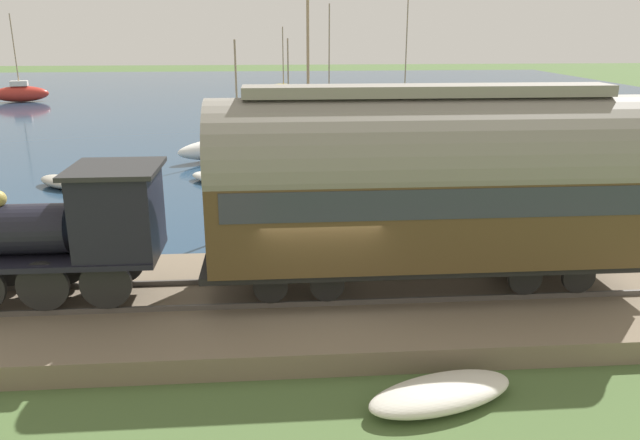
# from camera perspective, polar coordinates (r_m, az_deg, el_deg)

# --- Properties ---
(ground_plane) EXTENTS (200.00, 200.00, 0.00)m
(ground_plane) POSITION_cam_1_polar(r_m,az_deg,el_deg) (14.41, -0.13, -9.13)
(ground_plane) COLOR #476033
(harbor_water) EXTENTS (80.00, 80.00, 0.01)m
(harbor_water) POSITION_cam_1_polar(r_m,az_deg,el_deg) (56.84, -3.57, 10.77)
(harbor_water) COLOR navy
(harbor_water) RESTS_ON ground
(rail_embankment) EXTENTS (5.75, 56.00, 0.62)m
(rail_embankment) POSITION_cam_1_polar(r_m,az_deg,el_deg) (14.68, -0.26, -7.53)
(rail_embankment) COLOR #756651
(rail_embankment) RESTS_ON ground
(steam_locomotive) EXTENTS (2.03, 5.33, 3.38)m
(steam_locomotive) POSITION_cam_1_polar(r_m,az_deg,el_deg) (14.62, -22.16, -0.49)
(steam_locomotive) COLOR black
(steam_locomotive) RESTS_ON rail_embankment
(passenger_coach) EXTENTS (2.62, 9.94, 4.61)m
(passenger_coach) POSITION_cam_1_polar(r_m,az_deg,el_deg) (14.11, 9.52, 3.46)
(passenger_coach) COLOR black
(passenger_coach) RESTS_ON rail_embankment
(sailboat_teal) EXTENTS (2.08, 3.74, 8.04)m
(sailboat_teal) POSITION_cam_1_polar(r_m,az_deg,el_deg) (49.19, 0.82, 10.56)
(sailboat_teal) COLOR #1E707A
(sailboat_teal) RESTS_ON harbor_water
(sailboat_blue) EXTENTS (4.54, 5.83, 5.68)m
(sailboat_blue) POSITION_cam_1_polar(r_m,az_deg,el_deg) (42.48, -2.88, 9.60)
(sailboat_blue) COLOR #335199
(sailboat_blue) RESTS_ON harbor_water
(sailboat_navy) EXTENTS (2.28, 3.72, 9.52)m
(sailboat_navy) POSITION_cam_1_polar(r_m,az_deg,el_deg) (22.77, -1.04, 3.13)
(sailboat_navy) COLOR #192347
(sailboat_navy) RESTS_ON harbor_water
(sailboat_white) EXTENTS (4.15, 6.27, 5.81)m
(sailboat_white) POSITION_cam_1_polar(r_m,az_deg,el_deg) (32.02, -7.46, 6.78)
(sailboat_white) COLOR white
(sailboat_white) RESTS_ON harbor_water
(sailboat_green) EXTENTS (2.45, 4.94, 9.97)m
(sailboat_green) POSITION_cam_1_polar(r_m,az_deg,el_deg) (53.34, 7.72, 11.09)
(sailboat_green) COLOR #236B42
(sailboat_green) RESTS_ON harbor_water
(sailboat_yellow) EXTENTS (3.11, 4.81, 6.40)m
(sailboat_yellow) POSITION_cam_1_polar(r_m,az_deg,el_deg) (58.59, -3.35, 11.67)
(sailboat_yellow) COLOR gold
(sailboat_yellow) RESTS_ON harbor_water
(sailboat_red) EXTENTS (2.30, 4.88, 7.49)m
(sailboat_red) POSITION_cam_1_polar(r_m,az_deg,el_deg) (62.33, -25.71, 10.41)
(sailboat_red) COLOR #B72D23
(sailboat_red) RESTS_ON harbor_water
(rowboat_near_shore) EXTENTS (2.39, 2.58, 0.49)m
(rowboat_near_shore) POSITION_cam_1_polar(r_m,az_deg,el_deg) (28.03, -22.57, 3.25)
(rowboat_near_shore) COLOR #B7B2A3
(rowboat_near_shore) RESTS_ON harbor_water
(rowboat_mid_harbor) EXTENTS (2.07, 2.20, 0.42)m
(rowboat_mid_harbor) POSITION_cam_1_polar(r_m,az_deg,el_deg) (27.25, -9.93, 3.88)
(rowboat_mid_harbor) COLOR silver
(rowboat_mid_harbor) RESTS_ON harbor_water
(beached_dinghy) EXTENTS (1.88, 3.00, 0.44)m
(beached_dinghy) POSITION_cam_1_polar(r_m,az_deg,el_deg) (11.61, 11.00, -15.31)
(beached_dinghy) COLOR beige
(beached_dinghy) RESTS_ON ground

